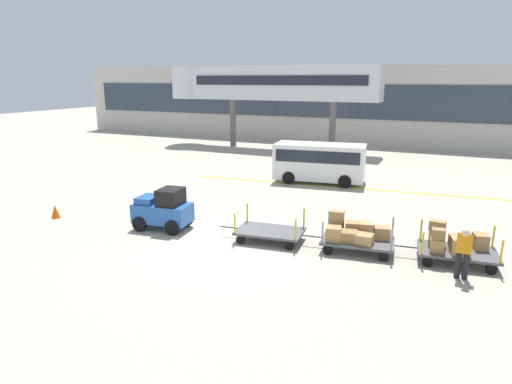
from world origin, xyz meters
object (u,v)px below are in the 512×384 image
at_px(baggage_cart_tail, 454,245).
at_px(baggage_handler, 464,251).
at_px(safety_cone_near, 55,211).
at_px(shuttle_van, 320,160).
at_px(baggage_cart_lead, 270,232).
at_px(baggage_tug, 163,210).
at_px(baggage_cart_middle, 355,234).

height_order(baggage_cart_tail, baggage_handler, baggage_handler).
relative_size(baggage_handler, safety_cone_near, 2.84).
distance_m(baggage_cart_tail, shuttle_van, 11.18).
bearing_deg(safety_cone_near, baggage_cart_tail, 6.96).
bearing_deg(shuttle_van, baggage_cart_lead, -83.97).
distance_m(baggage_tug, baggage_cart_middle, 7.06).
xyz_separation_m(baggage_cart_middle, baggage_handler, (3.21, -0.95, 0.31)).
bearing_deg(baggage_cart_tail, baggage_handler, -79.34).
xyz_separation_m(baggage_tug, baggage_cart_tail, (9.99, 1.08, -0.18)).
height_order(baggage_cart_middle, safety_cone_near, baggage_cart_middle).
bearing_deg(shuttle_van, safety_cone_near, -126.84).
relative_size(baggage_cart_lead, baggage_cart_middle, 1.00).
distance_m(baggage_cart_lead, safety_cone_near, 9.02).
bearing_deg(baggage_tug, safety_cone_near, -171.45).
bearing_deg(baggage_handler, baggage_cart_middle, 163.56).
relative_size(baggage_cart_middle, shuttle_van, 0.61).
distance_m(baggage_cart_lead, baggage_handler, 6.14).
bearing_deg(baggage_cart_lead, baggage_tug, -173.99).
xyz_separation_m(baggage_tug, baggage_handler, (10.23, -0.15, 0.11)).
height_order(baggage_cart_lead, shuttle_van, shuttle_van).
distance_m(baggage_tug, shuttle_van, 10.38).
bearing_deg(shuttle_van, baggage_cart_middle, -66.91).
bearing_deg(baggage_handler, safety_cone_near, -177.83).
distance_m(baggage_cart_tail, safety_cone_near, 14.92).
distance_m(baggage_handler, shuttle_van, 12.30).
height_order(baggage_tug, baggage_cart_lead, baggage_tug).
bearing_deg(baggage_tug, baggage_cart_lead, 6.01).
bearing_deg(baggage_cart_middle, baggage_handler, -16.44).
distance_m(baggage_cart_lead, shuttle_van, 9.55).
distance_m(baggage_cart_middle, baggage_handler, 3.36).
distance_m(baggage_tug, baggage_cart_tail, 10.05).
relative_size(baggage_cart_middle, safety_cone_near, 5.56).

